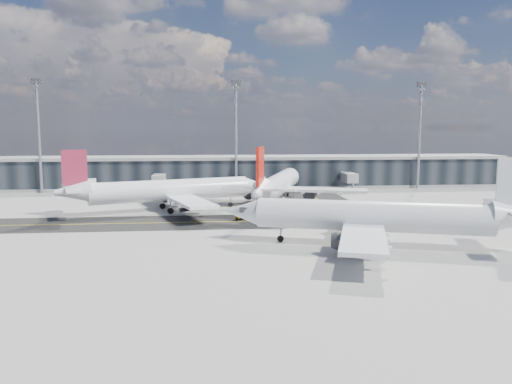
{
  "coord_description": "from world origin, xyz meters",
  "views": [
    {
      "loc": [
        -7.04,
        -83.63,
        16.67
      ],
      "look_at": [
        1.37,
        6.17,
        5.0
      ],
      "focal_mm": 35.0,
      "sensor_mm": 36.0,
      "label": 1
    }
  ],
  "objects_px": {
    "airliner_near": "(376,217)",
    "baggage_tug": "(245,214)",
    "airliner_af": "(168,191)",
    "service_van": "(240,190)",
    "airliner_redtail": "(278,185)"
  },
  "relations": [
    {
      "from": "airliner_near",
      "to": "baggage_tug",
      "type": "height_order",
      "value": "airliner_near"
    },
    {
      "from": "baggage_tug",
      "to": "service_van",
      "type": "xyz_separation_m",
      "value": [
        1.51,
        37.82,
        -0.25
      ]
    },
    {
      "from": "airliner_af",
      "to": "airliner_redtail",
      "type": "height_order",
      "value": "airliner_redtail"
    },
    {
      "from": "airliner_near",
      "to": "service_van",
      "type": "distance_m",
      "value": 62.7
    },
    {
      "from": "airliner_redtail",
      "to": "service_van",
      "type": "distance_m",
      "value": 23.05
    },
    {
      "from": "airliner_near",
      "to": "baggage_tug",
      "type": "xyz_separation_m",
      "value": [
        -16.83,
        22.88,
        -3.31
      ]
    },
    {
      "from": "airliner_redtail",
      "to": "airliner_near",
      "type": "xyz_separation_m",
      "value": [
        8.55,
        -38.98,
        -0.15
      ]
    },
    {
      "from": "baggage_tug",
      "to": "airliner_near",
      "type": "bearing_deg",
      "value": 8.5
    },
    {
      "from": "airliner_af",
      "to": "airliner_near",
      "type": "xyz_separation_m",
      "value": [
        31.51,
        -33.04,
        0.05
      ]
    },
    {
      "from": "airliner_redtail",
      "to": "airliner_near",
      "type": "height_order",
      "value": "airliner_redtail"
    },
    {
      "from": "airliner_af",
      "to": "service_van",
      "type": "distance_m",
      "value": 32.24
    },
    {
      "from": "airliner_redtail",
      "to": "airliner_near",
      "type": "distance_m",
      "value": 39.9
    },
    {
      "from": "service_van",
      "to": "airliner_near",
      "type": "bearing_deg",
      "value": -100.2
    },
    {
      "from": "baggage_tug",
      "to": "airliner_redtail",
      "type": "bearing_deg",
      "value": 124.95
    },
    {
      "from": "service_van",
      "to": "airliner_af",
      "type": "bearing_deg",
      "value": -144.71
    }
  ]
}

